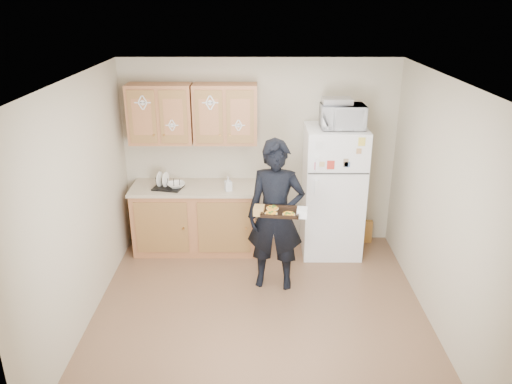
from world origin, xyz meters
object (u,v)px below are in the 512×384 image
person (276,216)px  baking_tray (280,212)px  microwave (342,117)px  refrigerator (333,191)px  dish_rack (168,183)px

person → baking_tray: (0.04, -0.30, 0.18)m
baking_tray → microwave: microwave is taller
refrigerator → person: person is taller
person → microwave: size_ratio=3.35×
microwave → dish_rack: 2.35m
person → microwave: microwave is taller
refrigerator → person: bearing=-131.8°
refrigerator → dish_rack: size_ratio=4.75×
refrigerator → dish_rack: bearing=-179.4°
dish_rack → person: bearing=-31.6°
refrigerator → microwave: size_ratio=3.21×
baking_tray → microwave: bearing=61.9°
baking_tray → dish_rack: size_ratio=1.12×
person → microwave: bearing=51.8°
dish_rack → microwave: bearing=-0.7°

